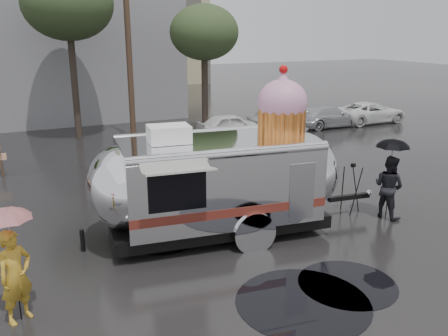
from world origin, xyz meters
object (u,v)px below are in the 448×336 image
airstream_trailer (221,177)px  person_left (16,276)px  person_right (389,187)px  tripod (352,183)px

airstream_trailer → person_left: (-5.07, -2.00, -0.66)m
person_right → person_left: bearing=81.6°
person_right → tripod: 1.02m
airstream_trailer → tripod: bearing=2.8°
person_right → tripod: (-0.71, 0.74, -0.02)m
person_left → person_right: person_right is taller
airstream_trailer → person_left: size_ratio=4.57×
airstream_trailer → tripod: size_ratio=5.45×
person_left → person_right: 9.93m
person_left → airstream_trailer: bearing=-11.2°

